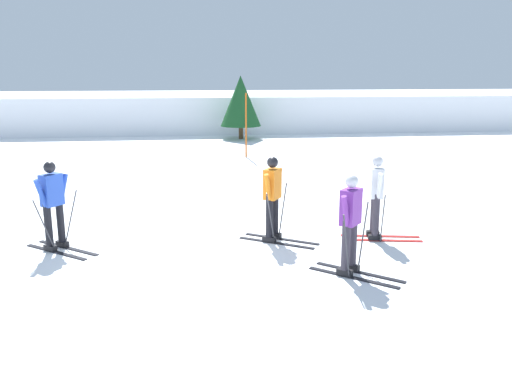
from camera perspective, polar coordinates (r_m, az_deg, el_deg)
ground_plane at (r=10.36m, az=-8.26°, el=-6.20°), size 120.00×120.00×0.00m
far_snow_ridge at (r=31.79m, az=-7.24°, el=8.64°), size 80.00×8.67×1.91m
skier_white at (r=10.97m, az=12.71°, el=-0.31°), size 1.64×0.99×1.71m
skier_orange at (r=10.58m, az=1.80°, el=-0.47°), size 1.55×1.16×1.71m
skier_purple at (r=8.99m, az=10.07°, el=-3.14°), size 1.46×1.32×1.71m
skier_blue at (r=10.76m, az=-20.83°, el=-1.11°), size 1.49×1.27×1.71m
trail_marker_pole at (r=20.67m, az=-1.07°, el=7.10°), size 0.06×0.06×2.45m
conifer_far_left at (r=26.04m, az=-1.65°, el=9.68°), size 1.96×1.96×3.03m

